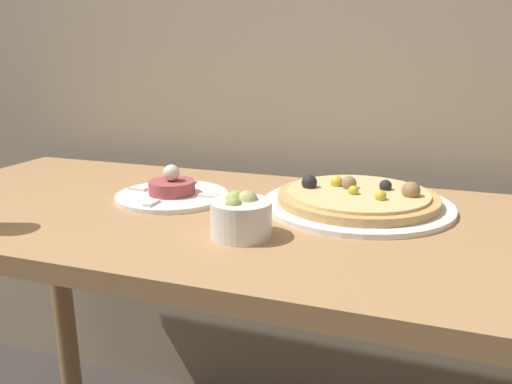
% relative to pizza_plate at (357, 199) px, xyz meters
% --- Properties ---
extents(dining_table, '(1.49, 0.62, 0.77)m').
position_rel_pizza_plate_xyz_m(dining_table, '(-0.20, -0.11, -0.13)').
color(dining_table, '#AD7F51').
rests_on(dining_table, ground_plane).
extents(pizza_plate, '(0.37, 0.37, 0.06)m').
position_rel_pizza_plate_xyz_m(pizza_plate, '(0.00, 0.00, 0.00)').
color(pizza_plate, white).
rests_on(pizza_plate, dining_table).
extents(tartare_plate, '(0.23, 0.23, 0.07)m').
position_rel_pizza_plate_xyz_m(tartare_plate, '(-0.38, -0.07, -0.00)').
color(tartare_plate, white).
rests_on(tartare_plate, dining_table).
extents(small_bowl, '(0.10, 0.10, 0.08)m').
position_rel_pizza_plate_xyz_m(small_bowl, '(-0.16, -0.23, 0.02)').
color(small_bowl, white).
rests_on(small_bowl, dining_table).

